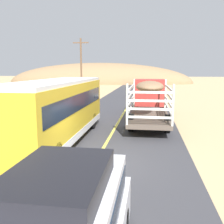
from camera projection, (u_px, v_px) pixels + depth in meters
ground_plane at (94, 164)px, 10.09m from camera, size 240.00×240.00×0.00m
road_surface at (94, 164)px, 10.08m from camera, size 8.00×120.00×0.02m
road_centre_line at (94, 164)px, 10.08m from camera, size 0.16×117.60×0.00m
livestock_truck at (149, 95)px, 19.31m from camera, size 2.53×9.70×3.02m
bus at (57, 110)px, 12.77m from camera, size 2.54×10.00×3.21m
car_far at (144, 89)px, 33.95m from camera, size 1.90×4.62×1.93m
power_pole_mid at (81, 66)px, 34.66m from camera, size 2.20×0.24×7.94m
distant_hill at (98, 83)px, 68.99m from camera, size 50.86×17.67×10.93m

